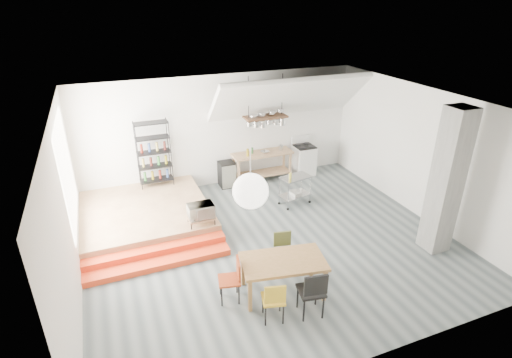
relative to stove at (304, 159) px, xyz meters
name	(u,v)px	position (x,y,z in m)	size (l,w,h in m)	color
floor	(271,242)	(-2.50, -3.16, -0.48)	(8.00, 8.00, 0.00)	#4D5759
wall_back	(222,131)	(-2.50, 0.34, 1.12)	(8.00, 0.04, 3.20)	silver
wall_left	(66,214)	(-6.50, -3.16, 1.12)	(0.04, 7.00, 3.20)	silver
wall_right	(421,153)	(1.50, -3.16, 1.12)	(0.04, 7.00, 3.20)	silver
ceiling	(273,104)	(-2.50, -3.16, 2.72)	(8.00, 7.00, 0.02)	white
slope_ceiling	(289,97)	(-0.70, -0.26, 2.07)	(4.40, 1.80, 0.15)	white
window_pane	(67,172)	(-6.48, -1.66, 1.32)	(0.02, 2.50, 2.20)	white
platform	(146,214)	(-5.00, -1.16, -0.28)	(3.00, 3.00, 0.40)	#8D6546
step_lower	(159,264)	(-5.00, -3.11, -0.41)	(3.00, 0.35, 0.13)	#F1411C
step_upper	(156,252)	(-5.00, -2.76, -0.35)	(3.00, 0.35, 0.27)	#F1411C
concrete_column	(446,182)	(0.80, -4.66, 1.12)	(0.50, 0.50, 3.20)	slate
kitchen_counter	(262,162)	(-1.40, -0.01, 0.15)	(1.80, 0.60, 0.91)	#8D6546
stove	(304,159)	(0.00, 0.00, 0.00)	(0.60, 0.60, 1.18)	white
pot_rack	(267,119)	(-1.37, -0.23, 1.50)	(1.20, 0.50, 1.43)	#452A1B
wire_shelving	(154,153)	(-4.50, 0.04, 0.85)	(0.88, 0.38, 1.80)	black
microwave_shelf	(201,218)	(-3.90, -2.41, 0.07)	(0.60, 0.40, 0.16)	#8D6546
paper_lantern	(251,191)	(-3.56, -4.66, 1.72)	(0.60, 0.60, 0.60)	white
dining_table	(283,264)	(-2.97, -4.77, 0.17)	(1.66, 1.12, 0.73)	olive
chair_mustard	(274,298)	(-3.43, -5.38, 0.02)	(0.46, 0.46, 0.83)	gold
chair_black	(313,290)	(-2.76, -5.52, 0.09)	(0.50, 0.50, 0.95)	black
chair_olive	(283,248)	(-2.65, -4.12, 0.01)	(0.44, 0.44, 0.83)	#515729
chair_red	(233,277)	(-3.89, -4.60, 0.03)	(0.46, 0.46, 0.85)	#A03816
rolling_cart	(295,186)	(-1.15, -1.69, 0.04)	(0.88, 0.60, 0.80)	silver
mini_fridge	(227,174)	(-2.50, 0.04, -0.11)	(0.44, 0.44, 0.75)	black
microwave	(201,211)	(-3.90, -2.41, 0.24)	(0.57, 0.39, 0.32)	beige
bowl	(265,152)	(-1.35, -0.06, 0.46)	(0.24, 0.24, 0.06)	silver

